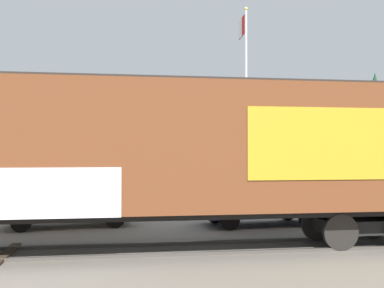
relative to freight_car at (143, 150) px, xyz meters
name	(u,v)px	position (x,y,z in m)	size (l,w,h in m)	color
ground_plane	(145,251)	(0.07, 0.00, -2.52)	(260.00, 260.00, 0.00)	slate
track	(46,252)	(-2.32, -0.17, -2.49)	(59.94, 6.08, 0.08)	#4C4742
freight_car	(143,150)	(0.00, 0.00, 0.00)	(17.56, 4.09, 4.39)	brown
flagpole	(245,77)	(4.62, 10.60, 3.59)	(0.18, 1.70, 9.38)	silver
hillside	(151,138)	(-0.05, 63.43, 2.36)	(111.79, 35.39, 13.82)	gray
parked_car_white	(67,201)	(-2.62, 4.31, -1.67)	(4.55, 2.62, 1.71)	silver
parked_car_blue	(258,200)	(3.86, 4.13, -1.67)	(4.29, 2.41, 1.74)	navy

